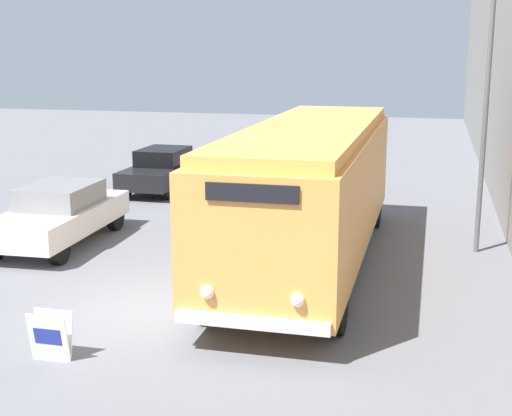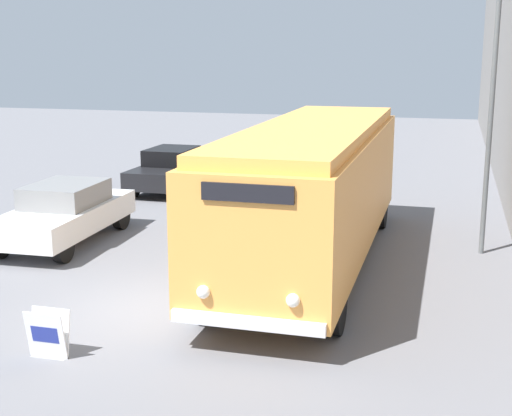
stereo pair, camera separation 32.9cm
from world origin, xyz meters
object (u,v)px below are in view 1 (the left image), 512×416
at_px(streetlamp, 490,50).
at_px(parked_car_near, 59,213).
at_px(sign_board, 50,337).
at_px(vintage_bus, 310,186).
at_px(parked_car_mid, 163,169).

bearing_deg(streetlamp, parked_car_near, -170.13).
bearing_deg(sign_board, vintage_bus, 62.85).
bearing_deg(sign_board, streetlamp, 49.48).
relative_size(streetlamp, parked_car_near, 1.61).
distance_m(sign_board, parked_car_near, 7.12).
distance_m(parked_car_near, parked_car_mid, 7.16).
bearing_deg(parked_car_near, parked_car_mid, 88.12).
height_order(sign_board, parked_car_near, parked_car_near).
height_order(vintage_bus, streetlamp, streetlamp).
bearing_deg(vintage_bus, parked_car_near, 178.07).
xyz_separation_m(sign_board, parked_car_near, (-3.33, 6.28, 0.40)).
bearing_deg(parked_car_mid, parked_car_near, -89.37).
bearing_deg(streetlamp, parked_car_mid, 152.25).
bearing_deg(parked_car_mid, vintage_bus, -48.28).
relative_size(sign_board, parked_car_near, 0.17).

